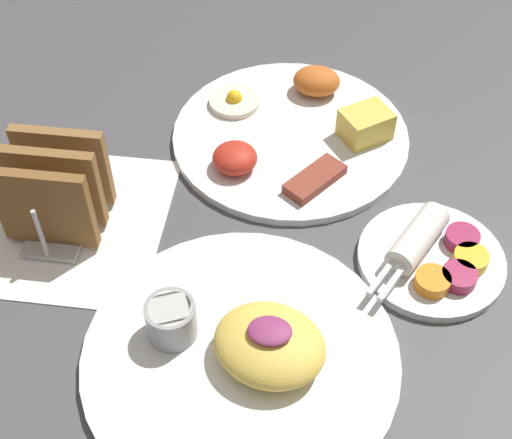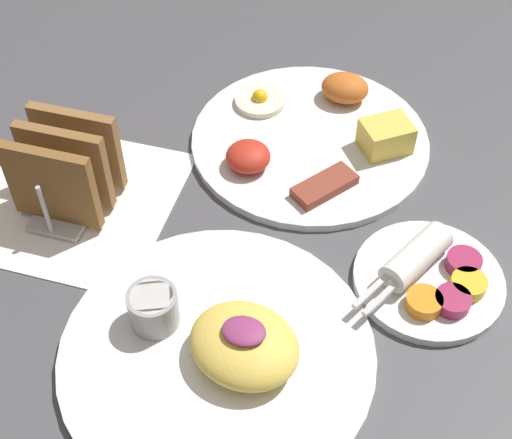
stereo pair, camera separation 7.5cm
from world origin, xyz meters
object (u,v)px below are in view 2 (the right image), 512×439
Objects in this scene: plate_condiments at (430,276)px; toast_rack at (66,169)px; plate_foreground at (220,347)px; plate_breakfast at (313,136)px.

plate_condiments is 1.33× the size of toast_rack.
plate_condiments is at bearing 37.80° from plate_foreground.
toast_rack reaches higher than plate_foreground.
plate_foreground reaches higher than plate_condiments.
plate_breakfast is 0.97× the size of plate_foreground.
plate_breakfast is 0.32m from plate_foreground.
toast_rack is at bearing 179.09° from plate_condiments.
plate_condiments is 0.23m from plate_foreground.
toast_rack is (-0.40, 0.01, 0.04)m from plate_condiments.
toast_rack is (-0.24, -0.17, 0.04)m from plate_breakfast.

